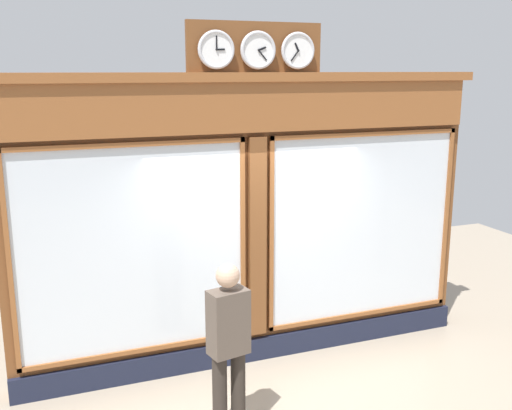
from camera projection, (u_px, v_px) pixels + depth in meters
shop_facade at (252, 219)px, 6.87m from camera, size 5.60×0.42×3.89m
pedestrian at (229, 342)px, 5.49m from camera, size 0.40×0.29×1.69m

